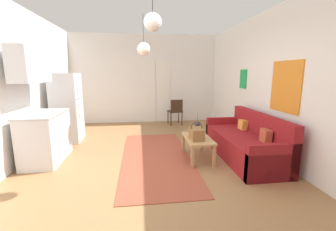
# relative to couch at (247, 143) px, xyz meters

# --- Properties ---
(ground_plane) EXTENTS (5.26, 8.17, 0.10)m
(ground_plane) POSITION_rel_couch_xyz_m (-1.85, -0.30, -0.33)
(ground_plane) COLOR #996D44
(wall_back) EXTENTS (4.86, 0.13, 2.85)m
(wall_back) POSITION_rel_couch_xyz_m (-1.84, 3.54, 1.13)
(wall_back) COLOR white
(wall_back) RESTS_ON ground_plane
(wall_right) EXTENTS (0.12, 7.77, 2.85)m
(wall_right) POSITION_rel_couch_xyz_m (0.53, -0.30, 1.14)
(wall_right) COLOR white
(wall_right) RESTS_ON ground_plane
(area_rug) EXTENTS (1.29, 3.17, 0.01)m
(area_rug) POSITION_rel_couch_xyz_m (-1.74, 0.22, -0.28)
(area_rug) COLOR #9E4733
(area_rug) RESTS_ON ground_plane
(couch) EXTENTS (0.83, 2.08, 0.87)m
(couch) POSITION_rel_couch_xyz_m (0.00, 0.00, 0.00)
(couch) COLOR maroon
(couch) RESTS_ON ground_plane
(coffee_table) EXTENTS (0.47, 0.88, 0.43)m
(coffee_table) POSITION_rel_couch_xyz_m (-0.96, 0.05, 0.08)
(coffee_table) COLOR tan
(coffee_table) RESTS_ON ground_plane
(bamboo_vase) EXTENTS (0.09, 0.09, 0.45)m
(bamboo_vase) POSITION_rel_couch_xyz_m (-0.91, 0.29, 0.26)
(bamboo_vase) COLOR #2D2D33
(bamboo_vase) RESTS_ON coffee_table
(handbag) EXTENTS (0.23, 0.34, 0.33)m
(handbag) POSITION_rel_couch_xyz_m (-1.02, -0.06, 0.25)
(handbag) COLOR brown
(handbag) RESTS_ON coffee_table
(refrigerator) EXTENTS (0.62, 0.66, 1.63)m
(refrigerator) POSITION_rel_couch_xyz_m (-3.77, 1.60, 0.53)
(refrigerator) COLOR white
(refrigerator) RESTS_ON ground_plane
(kitchen_counter) EXTENTS (0.61, 1.12, 2.08)m
(kitchen_counter) POSITION_rel_couch_xyz_m (-3.82, 0.33, 0.50)
(kitchen_counter) COLOR silver
(kitchen_counter) RESTS_ON ground_plane
(accent_chair) EXTENTS (0.48, 0.46, 0.82)m
(accent_chair) POSITION_rel_couch_xyz_m (-0.93, 2.89, 0.18)
(accent_chair) COLOR #382619
(accent_chair) RESTS_ON ground_plane
(pendant_lamp_near) EXTENTS (0.26, 0.26, 0.64)m
(pendant_lamp_near) POSITION_rel_couch_xyz_m (-1.83, -0.56, 2.06)
(pendant_lamp_near) COLOR black
(pendant_lamp_far) EXTENTS (0.28, 0.28, 0.86)m
(pendant_lamp_far) POSITION_rel_couch_xyz_m (-1.93, 1.10, 1.85)
(pendant_lamp_far) COLOR black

